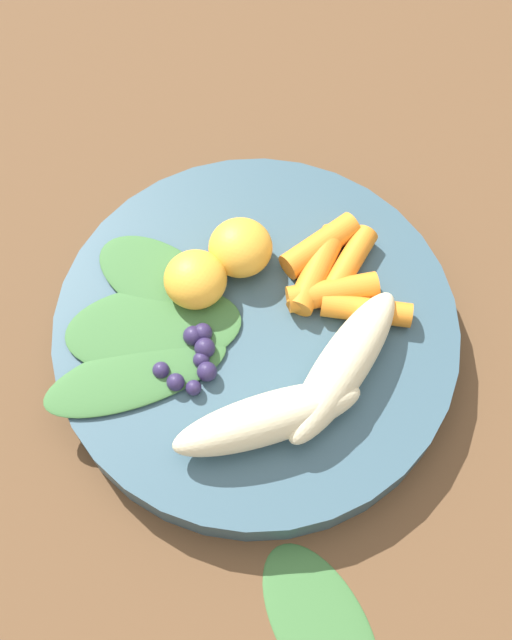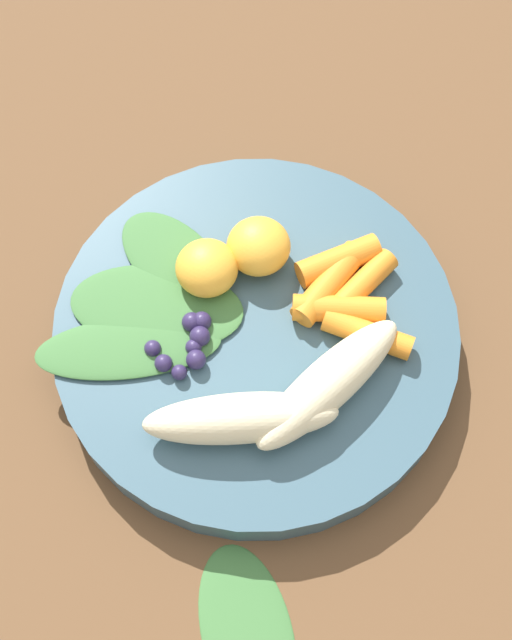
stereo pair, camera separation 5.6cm
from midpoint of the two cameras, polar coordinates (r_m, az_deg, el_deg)
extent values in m
plane|color=brown|center=(0.59, 2.68, -1.89)|extent=(2.40, 2.40, 0.00)
cylinder|color=#385666|center=(0.58, 2.74, -1.32)|extent=(0.27, 0.27, 0.03)
ellipsoid|color=beige|center=(0.54, 7.83, -4.56)|extent=(0.12, 0.07, 0.03)
ellipsoid|color=beige|center=(0.52, 2.01, -6.93)|extent=(0.09, 0.12, 0.03)
ellipsoid|color=#F4A833|center=(0.57, -0.52, 3.22)|extent=(0.04, 0.04, 0.03)
ellipsoid|color=#F4A833|center=(0.57, 2.94, 4.68)|extent=(0.04, 0.04, 0.03)
cylinder|color=orange|center=(0.56, 10.30, -1.21)|extent=(0.02, 0.06, 0.02)
cylinder|color=orange|center=(0.56, 8.35, 0.44)|extent=(0.04, 0.06, 0.02)
cylinder|color=orange|center=(0.58, 9.90, 2.12)|extent=(0.06, 0.03, 0.02)
cylinder|color=orange|center=(0.57, 7.68, 2.14)|extent=(0.07, 0.03, 0.02)
cylinder|color=orange|center=(0.58, 8.27, 3.67)|extent=(0.06, 0.05, 0.02)
sphere|color=#2D234C|center=(0.55, -3.33, -3.20)|extent=(0.01, 0.01, 0.01)
sphere|color=#2D234C|center=(0.55, -0.94, -1.42)|extent=(0.01, 0.01, 0.01)
sphere|color=#2D234C|center=(0.55, -1.17, -2.99)|extent=(0.01, 0.01, 0.01)
sphere|color=#2D234C|center=(0.56, -0.84, -0.39)|extent=(0.01, 0.01, 0.01)
sphere|color=#2D234C|center=(0.55, -1.35, -2.14)|extent=(0.01, 0.01, 0.01)
sphere|color=#2D234C|center=(0.56, -1.51, -0.44)|extent=(0.01, 0.01, 0.01)
sphere|color=#2D234C|center=(0.55, -3.36, -3.22)|extent=(0.01, 0.01, 0.01)
sphere|color=#2D234C|center=(0.55, -2.28, -3.84)|extent=(0.01, 0.01, 0.01)
sphere|color=#2D234C|center=(0.55, -4.11, -2.22)|extent=(0.01, 0.01, 0.01)
cylinder|color=white|center=(0.56, -4.88, -0.57)|extent=(0.04, 0.04, 0.00)
ellipsoid|color=#3D7038|center=(0.58, -2.85, 3.81)|extent=(0.08, 0.10, 0.01)
ellipsoid|color=#3D7038|center=(0.57, -3.92, 0.61)|extent=(0.10, 0.13, 0.01)
ellipsoid|color=#3D7038|center=(0.56, -5.76, -2.15)|extent=(0.11, 0.13, 0.01)
ellipsoid|color=#3D7038|center=(0.54, 2.51, -20.55)|extent=(0.12, 0.11, 0.01)
camera|label=1|loc=(0.03, -87.12, 6.11)|focal=47.78mm
camera|label=2|loc=(0.03, 92.88, -6.11)|focal=47.78mm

